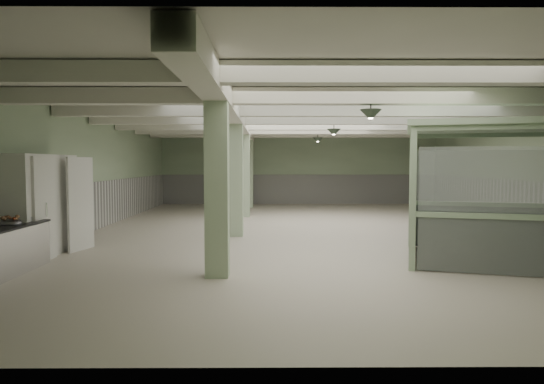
{
  "coord_description": "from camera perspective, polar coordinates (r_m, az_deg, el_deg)",
  "views": [
    {
      "loc": [
        -1.56,
        -14.81,
        2.08
      ],
      "look_at": [
        -1.47,
        -1.7,
        1.3
      ],
      "focal_mm": 32.0,
      "sensor_mm": 36.0,
      "label": 1
    }
  ],
  "objects": [
    {
      "name": "floor",
      "position": [
        15.04,
        5.56,
        -4.56
      ],
      "size": [
        20.0,
        20.0,
        0.0
      ],
      "primitive_type": "plane",
      "color": "beige",
      "rests_on": "ground"
    },
    {
      "name": "ceiling",
      "position": [
        14.97,
        5.64,
        9.21
      ],
      "size": [
        14.0,
        20.0,
        0.02
      ],
      "primitive_type": "cube",
      "color": "silver",
      "rests_on": "wall_back"
    },
    {
      "name": "wall_back",
      "position": [
        24.86,
        3.19,
        2.75
      ],
      "size": [
        14.0,
        0.02,
        3.6
      ],
      "primitive_type": "cube",
      "color": "#A6BD97",
      "rests_on": "floor"
    },
    {
      "name": "wall_front",
      "position": [
        5.07,
        17.53,
        0.1
      ],
      "size": [
        14.0,
        0.02,
        3.6
      ],
      "primitive_type": "cube",
      "color": "#A6BD97",
      "rests_on": "floor"
    },
    {
      "name": "wall_left",
      "position": [
        15.78,
        -20.59,
        2.17
      ],
      "size": [
        0.02,
        20.0,
        3.6
      ],
      "primitive_type": "cube",
      "color": "#A6BD97",
      "rests_on": "floor"
    },
    {
      "name": "wainscot_left",
      "position": [
        15.83,
        -20.43,
        -1.63
      ],
      "size": [
        0.05,
        19.9,
        1.5
      ],
      "primitive_type": "cube",
      "color": "white",
      "rests_on": "floor"
    },
    {
      "name": "wainscot_back",
      "position": [
        24.87,
        3.18,
        0.33
      ],
      "size": [
        13.9,
        0.05,
        1.5
      ],
      "primitive_type": "cube",
      "color": "white",
      "rests_on": "floor"
    },
    {
      "name": "girder",
      "position": [
        14.9,
        -4.07,
        8.4
      ],
      "size": [
        0.45,
        19.9,
        0.4
      ],
      "primitive_type": "cube",
      "color": "silver",
      "rests_on": "ceiling"
    },
    {
      "name": "beam_a",
      "position": [
        7.6,
        11.78,
        13.5
      ],
      "size": [
        13.9,
        0.35,
        0.32
      ],
      "primitive_type": "cube",
      "color": "silver",
      "rests_on": "ceiling"
    },
    {
      "name": "beam_b",
      "position": [
        10.03,
        8.71,
        11.05
      ],
      "size": [
        13.9,
        0.35,
        0.32
      ],
      "primitive_type": "cube",
      "color": "silver",
      "rests_on": "ceiling"
    },
    {
      "name": "beam_c",
      "position": [
        12.48,
        6.87,
        9.54
      ],
      "size": [
        13.9,
        0.35,
        0.32
      ],
      "primitive_type": "cube",
      "color": "silver",
      "rests_on": "ceiling"
    },
    {
      "name": "beam_d",
      "position": [
        14.95,
        5.64,
        8.53
      ],
      "size": [
        13.9,
        0.35,
        0.32
      ],
      "primitive_type": "cube",
      "color": "silver",
      "rests_on": "ceiling"
    },
    {
      "name": "beam_e",
      "position": [
        17.43,
        4.77,
        7.8
      ],
      "size": [
        13.9,
        0.35,
        0.32
      ],
      "primitive_type": "cube",
      "color": "silver",
      "rests_on": "ceiling"
    },
    {
      "name": "beam_f",
      "position": [
        19.92,
        4.11,
        7.25
      ],
      "size": [
        13.9,
        0.35,
        0.32
      ],
      "primitive_type": "cube",
      "color": "silver",
      "rests_on": "ceiling"
    },
    {
      "name": "beam_g",
      "position": [
        22.41,
        3.6,
        6.82
      ],
      "size": [
        13.9,
        0.35,
        0.32
      ],
      "primitive_type": "cube",
      "color": "silver",
      "rests_on": "ceiling"
    },
    {
      "name": "column_a",
      "position": [
        8.87,
        -6.5,
        1.58
      ],
      "size": [
        0.42,
        0.42,
        3.6
      ],
      "primitive_type": "cube",
      "color": "#AEC69F",
      "rests_on": "floor"
    },
    {
      "name": "column_b",
      "position": [
        13.85,
        -4.31,
        2.23
      ],
      "size": [
        0.42,
        0.42,
        3.6
      ],
      "primitive_type": "cube",
      "color": "#AEC69F",
      "rests_on": "floor"
    },
    {
      "name": "column_c",
      "position": [
        18.84,
        -3.28,
        2.54
      ],
      "size": [
        0.42,
        0.42,
        3.6
      ],
      "primitive_type": "cube",
      "color": "#AEC69F",
      "rests_on": "floor"
    },
    {
      "name": "column_d",
      "position": [
        22.83,
        -2.78,
        2.69
      ],
      "size": [
        0.42,
        0.42,
        3.6
      ],
      "primitive_type": "cube",
      "color": "#AEC69F",
      "rests_on": "floor"
    },
    {
      "name": "pendant_front",
      "position": [
        10.07,
        11.53,
        8.87
      ],
      "size": [
        0.44,
        0.44,
        0.22
      ],
      "primitive_type": "cone",
      "rotation": [
        3.14,
        0.0,
        0.0
      ],
      "color": "#2F3D2E",
      "rests_on": "ceiling"
    },
    {
      "name": "pendant_mid",
      "position": [
        15.48,
        7.29,
        6.97
      ],
      "size": [
        0.44,
        0.44,
        0.22
      ],
      "primitive_type": "cone",
      "rotation": [
        3.14,
        0.0,
        0.0
      ],
      "color": "#2F3D2E",
      "rests_on": "ceiling"
    },
    {
      "name": "pendant_back",
      "position": [
        20.44,
        5.4,
        6.1
      ],
      "size": [
        0.44,
        0.44,
        0.22
      ],
      "primitive_type": "cone",
      "rotation": [
        3.14,
        0.0,
        0.0
      ],
      "color": "#2F3D2E",
      "rests_on": "ceiling"
    },
    {
      "name": "veg_colander",
      "position": [
        10.45,
        -28.38,
        -2.99
      ],
      "size": [
        0.43,
        0.43,
        0.18
      ],
      "primitive_type": null,
      "rotation": [
        0.0,
        0.0,
        0.1
      ],
      "color": "#47464C",
      "rests_on": "prep_counter"
    },
    {
      "name": "orange_bowl",
      "position": [
        10.94,
        -27.0,
        -2.92
      ],
      "size": [
        0.29,
        0.29,
        0.09
      ],
      "primitive_type": "cylinder",
      "rotation": [
        0.0,
        0.0,
        0.14
      ],
      "color": "#B2B2B7",
      "rests_on": "prep_counter"
    },
    {
      "name": "walkin_cooler",
      "position": [
        11.98,
        -25.43,
        -1.26
      ],
      "size": [
        0.93,
        2.56,
        2.35
      ],
      "color": "white",
      "rests_on": "floor"
    },
    {
      "name": "guard_booth",
      "position": [
        11.2,
        24.81,
        2.32
      ],
      "size": [
        4.3,
        3.92,
        2.91
      ],
      "rotation": [
        0.0,
        0.0,
        -0.28
      ],
      "color": "#A4C19B",
      "rests_on": "floor"
    }
  ]
}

